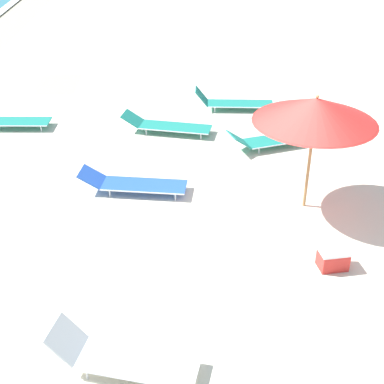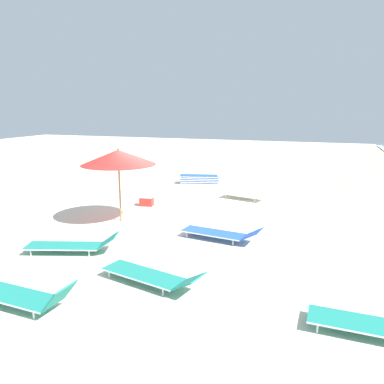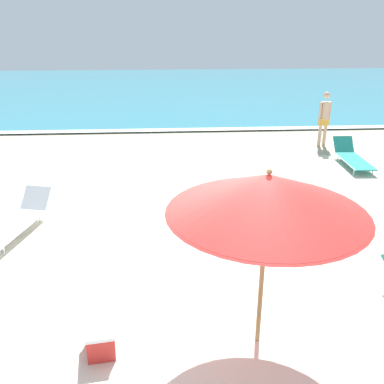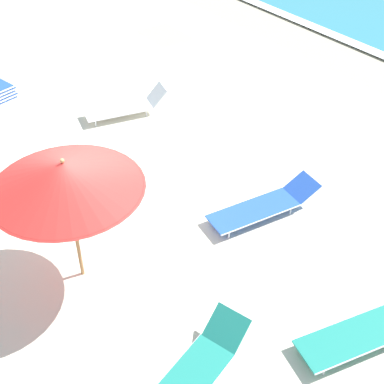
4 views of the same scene
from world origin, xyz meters
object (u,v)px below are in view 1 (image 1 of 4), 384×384
object	(u,v)px
sun_lounger_near_water_left	(273,139)
sun_lounger_mid_beach_pair_a	(133,183)
sun_lounger_beside_umbrella	(167,125)
sun_lounger_mid_beach_solo	(122,357)
beach_umbrella	(316,110)
sun_lounger_under_umbrella	(233,102)
cooler_box	(333,258)
sun_lounger_near_water_right	(11,120)

from	to	relation	value
sun_lounger_near_water_left	sun_lounger_mid_beach_pair_a	distance (m)	3.95
sun_lounger_beside_umbrella	sun_lounger_mid_beach_solo	world-z (taller)	sun_lounger_mid_beach_solo
beach_umbrella	sun_lounger_under_umbrella	distance (m)	5.71
sun_lounger_mid_beach_solo	cooler_box	bearing A→B (deg)	-44.24
sun_lounger_under_umbrella	cooler_box	xyz separation A→B (m)	(-7.33, -1.00, -0.03)
sun_lounger_near_water_left	sun_lounger_near_water_right	xyz separation A→B (m)	(1.40, 6.81, 0.01)
sun_lounger_near_water_right	sun_lounger_near_water_left	bearing A→B (deg)	-99.53
sun_lounger_mid_beach_solo	sun_lounger_beside_umbrella	bearing A→B (deg)	10.32
sun_lounger_near_water_left	sun_lounger_mid_beach_pair_a	bearing A→B (deg)	105.16
sun_lounger_near_water_right	sun_lounger_mid_beach_pair_a	distance (m)	4.95
sun_lounger_under_umbrella	sun_lounger_beside_umbrella	xyz separation A→B (m)	(-1.57, 1.89, -0.01)
sun_lounger_mid_beach_pair_a	cooler_box	distance (m)	4.47
sun_lounger_near_water_right	beach_umbrella	bearing A→B (deg)	-118.85
sun_lounger_under_umbrella	sun_lounger_near_water_left	size ratio (longest dim) A/B	0.95
sun_lounger_near_water_left	cooler_box	xyz separation A→B (m)	(-4.81, -0.24, -0.02)
sun_lounger_near_water_right	cooler_box	xyz separation A→B (m)	(-6.22, -7.05, -0.03)
beach_umbrella	sun_lounger_mid_beach_solo	world-z (taller)	beach_umbrella
beach_umbrella	sun_lounger_mid_beach_solo	bearing A→B (deg)	140.64
sun_lounger_beside_umbrella	sun_lounger_near_water_right	world-z (taller)	sun_lounger_near_water_right
sun_lounger_beside_umbrella	sun_lounger_near_water_left	xyz separation A→B (m)	(-0.95, -2.65, 0.00)
beach_umbrella	sun_lounger_beside_umbrella	bearing A→B (deg)	37.13
cooler_box	sun_lounger_near_water_right	bearing A→B (deg)	130.91
sun_lounger_beside_umbrella	sun_lounger_mid_beach_pair_a	world-z (taller)	sun_lounger_beside_umbrella
sun_lounger_mid_beach_pair_a	sun_lounger_beside_umbrella	bearing A→B (deg)	-4.60
sun_lounger_mid_beach_solo	sun_lounger_under_umbrella	bearing A→B (deg)	-0.19
beach_umbrella	sun_lounger_under_umbrella	xyz separation A→B (m)	(5.31, 0.95, -1.86)
beach_umbrella	sun_lounger_mid_beach_solo	xyz separation A→B (m)	(-4.12, 3.38, -1.86)
sun_lounger_under_umbrella	sun_lounger_beside_umbrella	bearing A→B (deg)	133.46
beach_umbrella	cooler_box	xyz separation A→B (m)	(-2.02, -0.05, -1.89)
sun_lounger_under_umbrella	sun_lounger_near_water_right	distance (m)	6.15
sun_lounger_under_umbrella	sun_lounger_beside_umbrella	distance (m)	2.46
beach_umbrella	sun_lounger_mid_beach_solo	distance (m)	5.64
sun_lounger_near_water_left	sun_lounger_mid_beach_pair_a	size ratio (longest dim) A/B	1.03
sun_lounger_mid_beach_pair_a	sun_lounger_under_umbrella	bearing A→B (deg)	-21.02
sun_lounger_mid_beach_pair_a	cooler_box	world-z (taller)	sun_lounger_mid_beach_pair_a
beach_umbrella	cooler_box	distance (m)	2.76
beach_umbrella	sun_lounger_mid_beach_pair_a	size ratio (longest dim) A/B	1.02
sun_lounger_near_water_right	cooler_box	bearing A→B (deg)	-129.30
sun_lounger_under_umbrella	sun_lounger_near_water_left	world-z (taller)	sun_lounger_under_umbrella
sun_lounger_beside_umbrella	sun_lounger_near_water_right	bearing A→B (deg)	97.20
cooler_box	sun_lounger_beside_umbrella	bearing A→B (deg)	108.92
sun_lounger_near_water_left	sun_lounger_under_umbrella	bearing A→B (deg)	-0.50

